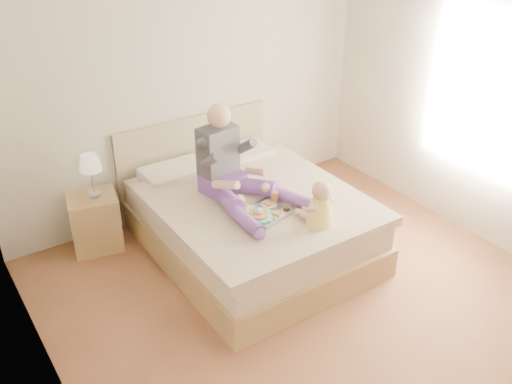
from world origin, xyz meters
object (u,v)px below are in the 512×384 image
nightstand (95,222)px  tray (266,211)px  adult (232,171)px  baby (319,206)px  bed (246,218)px

nightstand → tray: (1.10, -1.22, 0.37)m
tray → adult: bearing=84.9°
adult → baby: adult is taller
nightstand → baby: bearing=-36.4°
bed → tray: bearing=-100.4°
adult → baby: bearing=-75.6°
nightstand → baby: size_ratio=1.40×
adult → tray: 0.48m
bed → tray: (-0.08, -0.44, 0.32)m
adult → tray: (0.07, -0.42, -0.22)m
nightstand → adult: (1.03, -0.80, 0.59)m
bed → baby: 0.94m
baby → nightstand: bearing=119.6°
nightstand → adult: adult is taller
tray → baby: 0.47m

